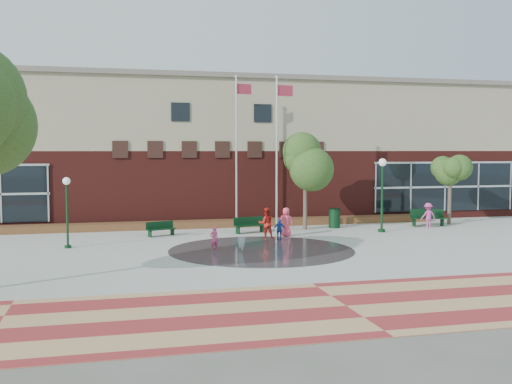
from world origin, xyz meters
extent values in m
plane|color=#666056|center=(0.00, 0.00, 0.00)|extent=(120.00, 120.00, 0.00)
cube|color=#A8A8A0|center=(0.00, 4.00, 0.00)|extent=(46.00, 18.00, 0.01)
cube|color=maroon|center=(0.00, -7.00, 0.00)|extent=(46.00, 6.00, 0.01)
cylinder|color=#383A3D|center=(0.00, 3.00, 0.00)|extent=(8.40, 8.40, 0.01)
cube|color=#591D19|center=(0.00, 17.50, 2.25)|extent=(44.00, 10.00, 4.50)
cube|color=gray|center=(0.00, 17.50, 6.75)|extent=(44.00, 10.00, 4.50)
cube|color=slate|center=(0.00, 17.50, 9.05)|extent=(44.40, 10.40, 0.30)
cube|color=black|center=(15.00, 12.48, 2.11)|extent=(10.00, 0.12, 3.19)
cube|color=black|center=(-2.50, 12.48, 6.79)|extent=(1.10, 0.10, 1.10)
cube|color=black|center=(2.50, 12.48, 6.79)|extent=(1.10, 0.10, 1.10)
cube|color=maroon|center=(0.00, 11.60, 0.00)|extent=(26.00, 1.20, 0.40)
cylinder|color=silver|center=(0.52, 10.85, 4.35)|extent=(0.11, 0.11, 8.71)
sphere|color=silver|center=(0.52, 10.85, 8.76)|extent=(0.17, 0.17, 0.17)
cube|color=#A5293B|center=(0.99, 10.95, 8.07)|extent=(0.94, 0.22, 0.58)
cylinder|color=silver|center=(2.33, 8.71, 4.23)|extent=(0.11, 0.11, 8.46)
sphere|color=silver|center=(2.33, 8.71, 8.52)|extent=(0.17, 0.17, 0.17)
cube|color=#A5293B|center=(2.81, 8.79, 7.81)|extent=(0.97, 0.18, 0.60)
cylinder|color=black|center=(-8.56, 5.76, 1.49)|extent=(0.10, 0.10, 2.97)
cylinder|color=black|center=(-8.56, 5.76, 0.07)|extent=(0.31, 0.31, 0.14)
sphere|color=white|center=(-8.56, 5.76, 3.13)|extent=(0.35, 0.35, 0.35)
cylinder|color=black|center=(7.99, 7.29, 1.84)|extent=(0.13, 0.13, 3.68)
cylinder|color=black|center=(7.99, 7.29, 0.09)|extent=(0.39, 0.39, 0.17)
sphere|color=white|center=(7.99, 7.29, 3.88)|extent=(0.43, 0.43, 0.43)
cube|color=black|center=(-4.03, 8.58, 0.39)|extent=(1.61, 0.94, 0.05)
cube|color=black|center=(-4.09, 8.76, 0.59)|extent=(1.48, 0.58, 0.39)
cube|color=black|center=(0.80, 8.60, 0.44)|extent=(1.84, 0.89, 0.06)
cube|color=black|center=(0.75, 8.81, 0.67)|extent=(1.74, 0.46, 0.44)
cube|color=black|center=(11.80, 8.93, 0.51)|extent=(2.11, 0.96, 0.07)
cube|color=black|center=(11.85, 9.18, 0.77)|extent=(2.01, 0.46, 0.51)
cylinder|color=black|center=(6.10, 9.63, 0.55)|extent=(0.66, 0.66, 1.10)
cylinder|color=black|center=(6.10, 9.63, 1.12)|extent=(0.71, 0.71, 0.07)
cylinder|color=#48382E|center=(4.21, 9.32, 1.66)|extent=(0.23, 0.23, 3.31)
cylinder|color=#48382E|center=(13.50, 9.43, 1.30)|extent=(0.22, 0.22, 2.59)
cone|color=white|center=(-0.98, 2.60, 0.00)|extent=(0.35, 0.35, 0.67)
cone|color=white|center=(-0.94, 3.22, 0.00)|extent=(0.23, 0.23, 0.51)
imported|color=#E4427A|center=(-2.06, 3.58, 0.54)|extent=(0.44, 0.33, 1.08)
imported|color=red|center=(1.12, 6.39, 0.81)|extent=(0.80, 0.63, 1.62)
imported|color=#F24466|center=(2.36, 6.95, 0.77)|extent=(0.90, 0.79, 1.54)
imported|color=#1E4BA3|center=(1.64, 5.70, 0.55)|extent=(0.70, 0.46, 1.11)
imported|color=#CE4295|center=(11.44, 8.33, 0.74)|extent=(0.96, 0.57, 1.47)
camera|label=1|loc=(-6.66, -23.02, 4.55)|focal=42.00mm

